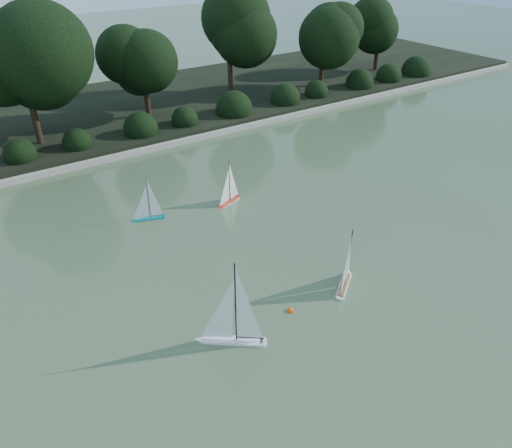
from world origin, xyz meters
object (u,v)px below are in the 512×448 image
(sailboat_orange, at_px, (228,197))
(race_buoy, at_px, (291,311))
(sailboat_white_b, at_px, (346,275))
(sailboat_teal, at_px, (146,213))
(sailboat_white_a, at_px, (227,329))

(sailboat_orange, xyz_separation_m, race_buoy, (-1.28, -4.39, -0.20))
(sailboat_white_b, distance_m, sailboat_teal, 5.29)
(race_buoy, bearing_deg, sailboat_teal, 100.20)
(sailboat_white_a, xyz_separation_m, race_buoy, (1.42, 0.01, -0.28))
(race_buoy, bearing_deg, sailboat_white_b, 1.76)
(sailboat_white_a, relative_size, race_buoy, 12.56)
(sailboat_orange, xyz_separation_m, sailboat_teal, (-2.14, 0.42, -0.00))
(sailboat_white_a, xyz_separation_m, sailboat_teal, (0.56, 4.82, -0.09))
(sailboat_white_a, height_order, sailboat_teal, sailboat_white_a)
(race_buoy, bearing_deg, sailboat_orange, 73.76)
(sailboat_white_b, xyz_separation_m, race_buoy, (-1.45, -0.04, -0.23))
(sailboat_orange, bearing_deg, race_buoy, -106.24)
(sailboat_white_b, bearing_deg, sailboat_white_a, -178.82)
(sailboat_white_b, relative_size, sailboat_orange, 1.19)
(sailboat_white_b, relative_size, sailboat_teal, 1.19)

